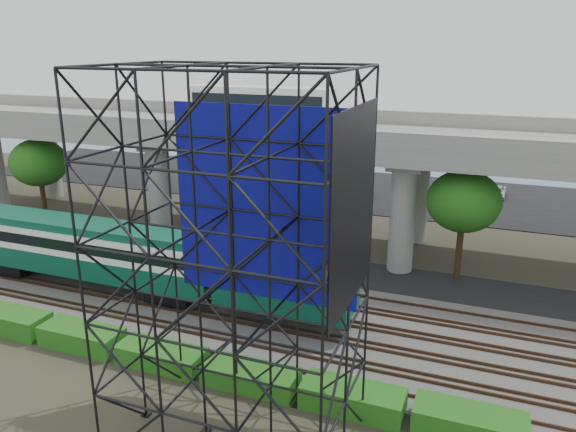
% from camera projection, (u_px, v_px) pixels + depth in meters
% --- Properties ---
extents(ground, '(140.00, 140.00, 0.00)m').
position_uv_depth(ground, '(189.00, 324.00, 32.81)').
color(ground, '#474233').
rests_on(ground, ground).
extents(ballast_bed, '(90.00, 12.00, 0.20)m').
position_uv_depth(ballast_bed, '(205.00, 308.00, 34.56)').
color(ballast_bed, slate).
rests_on(ballast_bed, ground).
extents(service_road, '(90.00, 5.00, 0.08)m').
position_uv_depth(service_road, '(261.00, 261.00, 42.15)').
color(service_road, black).
rests_on(service_road, ground).
extents(parking_lot, '(90.00, 18.00, 0.08)m').
position_uv_depth(parking_lot, '(345.00, 188.00, 63.07)').
color(parking_lot, black).
rests_on(parking_lot, ground).
extents(harbor_water, '(140.00, 40.00, 0.03)m').
position_uv_depth(harbor_water, '(386.00, 154.00, 82.67)').
color(harbor_water, slate).
rests_on(harbor_water, ground).
extents(rail_tracks, '(90.00, 9.52, 0.16)m').
position_uv_depth(rail_tracks, '(205.00, 305.00, 34.51)').
color(rail_tracks, '#472D1E').
rests_on(rail_tracks, ballast_bed).
extents(commuter_train, '(29.30, 3.06, 4.30)m').
position_uv_depth(commuter_train, '(113.00, 252.00, 36.00)').
color(commuter_train, black).
rests_on(commuter_train, rail_tracks).
extents(overpass, '(80.00, 12.00, 12.40)m').
position_uv_depth(overpass, '(286.00, 141.00, 44.67)').
color(overpass, '#9E9B93').
rests_on(overpass, ground).
extents(scaffold_tower, '(9.36, 6.36, 15.00)m').
position_uv_depth(scaffold_tower, '(233.00, 273.00, 21.02)').
color(scaffold_tower, black).
rests_on(scaffold_tower, ground).
extents(hedge_strip, '(34.60, 1.80, 1.20)m').
position_uv_depth(hedge_strip, '(161.00, 355.00, 28.47)').
color(hedge_strip, '#175914').
rests_on(hedge_strip, ground).
extents(trees, '(40.94, 16.94, 7.69)m').
position_uv_depth(trees, '(237.00, 169.00, 47.16)').
color(trees, '#382314').
rests_on(trees, ground).
extents(suv, '(5.41, 3.23, 1.41)m').
position_uv_depth(suv, '(44.00, 218.00, 49.90)').
color(suv, black).
rests_on(suv, service_road).
extents(parked_cars, '(35.20, 9.87, 1.31)m').
position_uv_depth(parked_cars, '(346.00, 183.00, 62.47)').
color(parked_cars, white).
rests_on(parked_cars, parking_lot).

